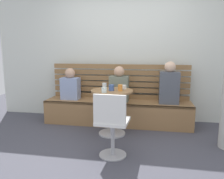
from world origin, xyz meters
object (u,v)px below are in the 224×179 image
at_px(cup_glass_short, 104,90).
at_px(cup_tumbler_orange, 120,88).
at_px(booth_bench, 117,112).
at_px(cup_water_clear, 104,86).
at_px(person_child_middle, 70,86).
at_px(cup_ceramic_white, 124,87).
at_px(person_child_left, 119,86).
at_px(person_adult, 169,85).
at_px(white_chair, 112,123).
at_px(cup_mug_blue, 112,88).
at_px(cafe_table, 112,103).

height_order(cup_glass_short, cup_tumbler_orange, cup_tumbler_orange).
xyz_separation_m(booth_bench, cup_water_clear, (-0.13, -0.52, 0.57)).
bearing_deg(person_child_middle, cup_ceramic_white, -21.30).
distance_m(person_child_left, cup_glass_short, 0.75).
bearing_deg(cup_glass_short, person_adult, 36.68).
relative_size(white_chair, person_child_middle, 1.42).
xyz_separation_m(white_chair, cup_water_clear, (-0.27, 0.83, 0.33)).
distance_m(person_child_left, cup_mug_blue, 0.56).
height_order(booth_bench, white_chair, white_chair).
bearing_deg(booth_bench, cup_mug_blue, -89.53).
bearing_deg(booth_bench, person_child_middle, 179.73).
relative_size(person_adult, cup_tumbler_orange, 7.43).
xyz_separation_m(person_child_middle, cup_tumbler_orange, (1.05, -0.59, 0.09)).
relative_size(cafe_table, cup_ceramic_white, 9.25).
xyz_separation_m(booth_bench, person_adult, (0.93, -0.03, 0.55)).
bearing_deg(white_chair, cup_ceramic_white, 87.95).
xyz_separation_m(white_chair, cup_mug_blue, (-0.14, 0.76, 0.32)).
xyz_separation_m(person_adult, cup_mug_blue, (-0.92, -0.56, 0.02)).
height_order(cafe_table, cup_water_clear, cup_water_clear).
height_order(person_child_middle, cup_ceramic_white, person_child_middle).
relative_size(person_child_left, person_child_middle, 1.09).
height_order(white_chair, cup_glass_short, white_chair).
height_order(person_adult, person_child_left, person_adult).
height_order(cafe_table, white_chair, white_chair).
relative_size(white_chair, person_child_left, 1.31).
bearing_deg(cup_water_clear, booth_bench, 76.04).
height_order(white_chair, cup_mug_blue, white_chair).
distance_m(cup_mug_blue, cup_tumbler_orange, 0.13).
bearing_deg(white_chair, cup_tumbler_orange, 90.29).
bearing_deg(cafe_table, cup_water_clear, 172.51).
xyz_separation_m(white_chair, cup_glass_short, (-0.22, 0.57, 0.32)).
bearing_deg(cup_water_clear, cup_mug_blue, -28.20).
distance_m(booth_bench, cup_tumbler_orange, 0.83).
relative_size(booth_bench, cup_tumbler_orange, 27.00).
height_order(person_child_middle, cup_glass_short, person_child_middle).
bearing_deg(cup_water_clear, person_child_middle, 146.26).
bearing_deg(person_child_left, booth_bench, 138.55).
bearing_deg(cup_tumbler_orange, cup_glass_short, -137.64).
bearing_deg(cup_glass_short, cup_tumbler_orange, 42.36).
bearing_deg(booth_bench, person_child_left, -41.45).
height_order(booth_bench, cup_water_clear, cup_water_clear).
bearing_deg(cup_glass_short, cup_ceramic_white, 54.96).
relative_size(booth_bench, cup_glass_short, 33.75).
bearing_deg(cup_glass_short, cup_mug_blue, 66.76).
bearing_deg(cup_tumbler_orange, white_chair, -89.71).
bearing_deg(white_chair, cafe_table, 99.94).
height_order(booth_bench, person_child_middle, person_child_middle).
xyz_separation_m(cafe_table, cup_water_clear, (-0.13, 0.02, 0.28)).
height_order(cup_mug_blue, cup_ceramic_white, cup_mug_blue).
bearing_deg(person_child_left, cup_mug_blue, -93.50).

